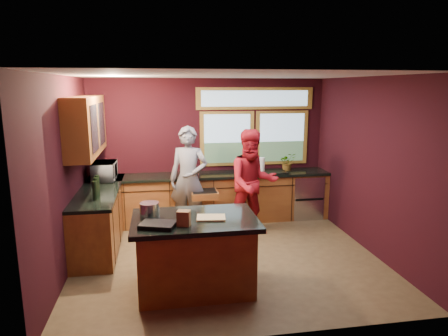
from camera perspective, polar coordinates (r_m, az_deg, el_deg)
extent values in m
plane|color=brown|center=(6.22, 0.40, -12.59)|extent=(4.50, 4.50, 0.00)
cube|color=black|center=(7.75, -2.12, 2.68)|extent=(4.50, 0.02, 2.70)
cube|color=black|center=(3.91, 5.49, -6.32)|extent=(4.50, 0.02, 2.70)
cube|color=black|center=(5.86, -21.81, -1.06)|extent=(0.02, 4.00, 2.70)
cube|color=black|center=(6.57, 20.15, 0.35)|extent=(0.02, 4.00, 2.70)
cube|color=silver|center=(5.68, 0.44, 13.12)|extent=(4.50, 4.00, 0.02)
cube|color=#83A0B6|center=(7.76, 0.45, 4.19)|extent=(1.06, 0.02, 1.06)
cube|color=#83A0B6|center=(8.02, 8.24, 4.32)|extent=(1.06, 0.02, 1.06)
cube|color=olive|center=(7.81, 4.50, 9.88)|extent=(2.30, 0.02, 0.42)
cube|color=brown|center=(6.56, -19.13, 5.72)|extent=(0.36, 1.80, 0.90)
cube|color=brown|center=(7.65, -1.78, -4.41)|extent=(4.50, 0.60, 0.88)
cube|color=black|center=(7.53, -1.79, -1.03)|extent=(4.50, 0.64, 0.05)
cube|color=#B7B7BC|center=(8.09, 11.37, -3.87)|extent=(0.60, 0.58, 0.85)
cube|color=black|center=(7.72, 6.35, -0.77)|extent=(0.66, 0.46, 0.05)
cube|color=brown|center=(6.85, -17.29, -6.89)|extent=(0.60, 2.30, 0.88)
cube|color=black|center=(6.72, -17.44, -3.12)|extent=(0.64, 2.30, 0.05)
cube|color=brown|center=(5.19, -4.14, -12.42)|extent=(1.40, 0.90, 0.88)
cube|color=black|center=(5.02, -4.21, -7.46)|extent=(1.55, 1.05, 0.06)
imported|color=slate|center=(7.05, -5.07, -1.66)|extent=(0.80, 0.65, 1.88)
imported|color=maroon|center=(6.85, 4.11, -2.16)|extent=(0.93, 0.74, 1.85)
imported|color=#999999|center=(7.30, -16.70, -0.43)|extent=(0.40, 0.58, 0.32)
imported|color=#999999|center=(7.88, 9.05, 0.89)|extent=(0.31, 0.27, 0.35)
cylinder|color=white|center=(7.69, 5.39, 0.46)|extent=(0.12, 0.12, 0.28)
cube|color=tan|center=(4.98, -1.86, -7.10)|extent=(0.38, 0.29, 0.02)
cylinder|color=silver|center=(5.10, -10.58, -5.87)|extent=(0.24, 0.24, 0.18)
cube|color=brown|center=(4.73, -5.77, -7.14)|extent=(0.18, 0.16, 0.18)
cube|color=black|center=(4.74, -9.41, -8.02)|extent=(0.47, 0.39, 0.05)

